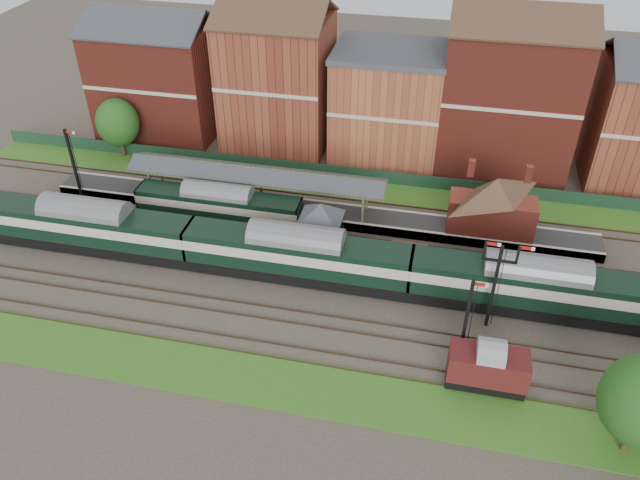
% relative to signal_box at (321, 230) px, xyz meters
% --- Properties ---
extents(ground, '(160.00, 160.00, 0.00)m').
position_rel_signal_box_xyz_m(ground, '(3.00, -3.25, -3.19)').
color(ground, '#473D33').
rests_on(ground, ground).
extents(grass_back, '(90.00, 4.50, 0.06)m').
position_rel_signal_box_xyz_m(grass_back, '(3.00, 12.75, -3.16)').
color(grass_back, '#2D6619').
rests_on(grass_back, ground).
extents(grass_front, '(90.00, 5.00, 0.06)m').
position_rel_signal_box_xyz_m(grass_front, '(3.00, -15.25, -3.16)').
color(grass_front, '#2D6619').
rests_on(grass_front, ground).
extents(fence, '(90.00, 0.12, 1.50)m').
position_rel_signal_box_xyz_m(fence, '(3.00, 14.75, -2.44)').
color(fence, '#193823').
rests_on(fence, ground).
extents(platform, '(55.00, 3.40, 1.00)m').
position_rel_signal_box_xyz_m(platform, '(-2.00, 6.50, -2.69)').
color(platform, '#2D2D2D').
rests_on(platform, ground).
extents(signal_box, '(5.40, 5.40, 6.00)m').
position_rel_signal_box_xyz_m(signal_box, '(0.00, 0.00, 0.00)').
color(signal_box, '#6B7E5A').
rests_on(signal_box, ground).
extents(brick_hut, '(3.20, 2.64, 2.94)m').
position_rel_signal_box_xyz_m(brick_hut, '(8.00, 0.00, -2.00)').
color(brick_hut, maroon).
rests_on(brick_hut, ground).
extents(station_building, '(8.10, 8.10, 5.90)m').
position_rel_signal_box_xyz_m(station_building, '(15.00, 6.50, 0.76)').
color(station_building, maroon).
rests_on(station_building, platform).
extents(canopy, '(26.00, 3.89, 4.08)m').
position_rel_signal_box_xyz_m(canopy, '(-8.00, 6.50, 1.39)').
color(canopy, '#434A2E').
rests_on(canopy, platform).
extents(semaphore_bracket, '(3.60, 0.25, 8.18)m').
position_rel_signal_box_xyz_m(semaphore_bracket, '(15.04, -5.75, 1.44)').
color(semaphore_bracket, black).
rests_on(semaphore_bracket, ground).
extents(semaphore_platform_end, '(1.23, 0.25, 8.00)m').
position_rel_signal_box_xyz_m(semaphore_platform_end, '(-26.98, 4.75, 0.96)').
color(semaphore_platform_end, black).
rests_on(semaphore_platform_end, ground).
extents(semaphore_siding, '(1.23, 0.25, 8.00)m').
position_rel_signal_box_xyz_m(semaphore_siding, '(13.02, -10.25, 0.96)').
color(semaphore_siding, black).
rests_on(semaphore_siding, ground).
extents(town_backdrop, '(69.00, 10.00, 16.00)m').
position_rel_signal_box_xyz_m(town_backdrop, '(2.82, 21.75, 3.81)').
color(town_backdrop, maroon).
rests_on(town_backdrop, ground).
extents(dmu_train, '(59.14, 3.11, 4.54)m').
position_rel_signal_box_xyz_m(dmu_train, '(-1.41, -3.25, -0.55)').
color(dmu_train, black).
rests_on(dmu_train, ground).
extents(platform_railcar, '(16.40, 2.59, 3.78)m').
position_rel_signal_box_xyz_m(platform_railcar, '(-10.90, 3.25, -0.97)').
color(platform_railcar, black).
rests_on(platform_railcar, ground).
extents(goods_van_a, '(5.57, 2.42, 3.38)m').
position_rel_signal_box_xyz_m(goods_van_a, '(14.89, -12.25, -1.26)').
color(goods_van_a, black).
rests_on(goods_van_a, ground).
extents(tree_back, '(4.86, 4.86, 7.10)m').
position_rel_signal_box_xyz_m(tree_back, '(-26.96, 14.29, 1.10)').
color(tree_back, '#382619').
rests_on(tree_back, ground).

